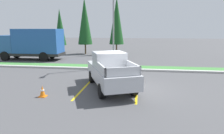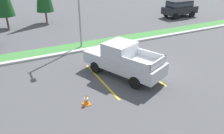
{
  "view_description": "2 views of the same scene",
  "coord_description": "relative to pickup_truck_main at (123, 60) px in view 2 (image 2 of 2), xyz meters",
  "views": [
    {
      "loc": [
        0.79,
        -11.24,
        3.47
      ],
      "look_at": [
        -0.91,
        0.84,
        1.07
      ],
      "focal_mm": 31.75,
      "sensor_mm": 36.0,
      "label": 1
    },
    {
      "loc": [
        -7.12,
        -10.91,
        6.52
      ],
      "look_at": [
        -1.72,
        -0.28,
        0.81
      ],
      "focal_mm": 35.26,
      "sensor_mm": 36.0,
      "label": 2
    }
  ],
  "objects": [
    {
      "name": "ground_plane",
      "position": [
        0.88,
        0.08,
        -1.04
      ],
      "size": [
        120.0,
        120.0,
        0.0
      ],
      "primitive_type": "plane",
      "color": "#4C4C4F"
    },
    {
      "name": "parking_line_near",
      "position": [
        -1.53,
        -0.05,
        -1.04
      ],
      "size": [
        0.12,
        4.8,
        0.01
      ],
      "primitive_type": "cube",
      "color": "yellow",
      "rests_on": "ground"
    },
    {
      "name": "parking_line_far",
      "position": [
        1.57,
        -0.05,
        -1.04
      ],
      "size": [
        0.12,
        4.8,
        0.01
      ],
      "primitive_type": "cube",
      "color": "yellow",
      "rests_on": "ground"
    },
    {
      "name": "curb_strip",
      "position": [
        0.88,
        5.08,
        -0.97
      ],
      "size": [
        56.0,
        0.4,
        0.15
      ],
      "primitive_type": "cube",
      "color": "#B2B2AD",
      "rests_on": "ground"
    },
    {
      "name": "grass_median",
      "position": [
        0.88,
        6.18,
        -1.01
      ],
      "size": [
        56.0,
        1.8,
        0.06
      ],
      "primitive_type": "cube",
      "color": "#42843D",
      "rests_on": "ground"
    },
    {
      "name": "pickup_truck_main",
      "position": [
        0.0,
        0.0,
        0.0
      ],
      "size": [
        3.78,
        5.54,
        2.1
      ],
      "color": "black",
      "rests_on": "ground"
    },
    {
      "name": "suv_distant",
      "position": [
        14.51,
        10.84,
        0.2
      ],
      "size": [
        4.6,
        1.96,
        2.1
      ],
      "color": "black",
      "rests_on": "ground"
    },
    {
      "name": "traffic_cone",
      "position": [
        -3.22,
        -2.03,
        -0.75
      ],
      "size": [
        0.36,
        0.36,
        0.6
      ],
      "color": "orange",
      "rests_on": "ground"
    }
  ]
}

